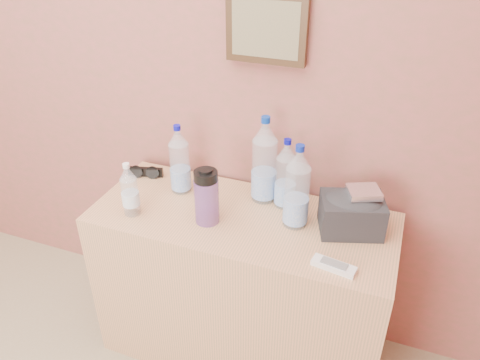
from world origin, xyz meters
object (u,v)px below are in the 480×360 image
(ac_remote, at_px, (334,266))
(pet_large_c, at_px, (286,177))
(pet_small, at_px, (130,192))
(foil_packet, at_px, (364,192))
(pet_large_a, at_px, (180,163))
(sunglasses, at_px, (146,172))
(pet_large_b, at_px, (264,164))
(dresser, at_px, (242,287))
(pet_large_d, at_px, (297,191))
(nalgene_bottle, at_px, (207,196))
(toiletry_bag, at_px, (352,213))

(ac_remote, bearing_deg, pet_large_c, 139.57)
(pet_small, bearing_deg, foil_packet, 13.95)
(pet_large_a, height_order, sunglasses, pet_large_a)
(pet_large_b, bearing_deg, dresser, -103.15)
(pet_large_c, bearing_deg, sunglasses, 179.95)
(foil_packet, bearing_deg, pet_small, -166.05)
(pet_large_c, xyz_separation_m, pet_large_d, (0.07, -0.11, 0.02))
(pet_large_a, bearing_deg, pet_large_c, 6.22)
(pet_large_c, relative_size, foil_packet, 2.61)
(pet_large_a, xyz_separation_m, pet_small, (-0.10, -0.22, -0.03))
(ac_remote, bearing_deg, nalgene_bottle, 178.24)
(dresser, distance_m, pet_large_c, 0.53)
(pet_large_d, bearing_deg, pet_large_c, 123.95)
(dresser, xyz_separation_m, pet_large_a, (-0.31, 0.09, 0.50))
(dresser, distance_m, pet_large_a, 0.60)
(pet_large_a, xyz_separation_m, ac_remote, (0.70, -0.26, -0.12))
(dresser, distance_m, nalgene_bottle, 0.50)
(sunglasses, bearing_deg, nalgene_bottle, -42.70)
(dresser, relative_size, toiletry_bag, 5.29)
(pet_small, xyz_separation_m, nalgene_bottle, (0.29, 0.06, 0.01))
(dresser, height_order, pet_large_a, pet_large_a)
(pet_large_c, relative_size, pet_large_d, 0.88)
(pet_large_d, relative_size, toiletry_bag, 1.49)
(dresser, distance_m, ac_remote, 0.57)
(pet_large_b, distance_m, pet_large_d, 0.21)
(pet_large_d, height_order, toiletry_bag, pet_large_d)
(pet_large_b, xyz_separation_m, pet_small, (-0.45, -0.28, -0.06))
(nalgene_bottle, height_order, toiletry_bag, nalgene_bottle)
(pet_large_b, bearing_deg, pet_small, -147.69)
(pet_large_d, bearing_deg, ac_remote, -46.50)
(dresser, distance_m, pet_large_d, 0.56)
(nalgene_bottle, bearing_deg, toiletry_bag, 14.66)
(pet_large_b, height_order, pet_small, pet_large_b)
(pet_small, relative_size, ac_remote, 1.49)
(pet_large_a, bearing_deg, foil_packet, -0.79)
(pet_small, bearing_deg, nalgene_bottle, 11.19)
(dresser, distance_m, pet_small, 0.63)
(pet_large_d, height_order, pet_small, pet_large_d)
(pet_large_c, bearing_deg, toiletry_bag, -14.93)
(nalgene_bottle, distance_m, foil_packet, 0.57)
(pet_large_d, relative_size, pet_small, 1.50)
(dresser, xyz_separation_m, sunglasses, (-0.51, 0.14, 0.39))
(dresser, xyz_separation_m, toiletry_bag, (0.40, 0.07, 0.45))
(pet_large_a, relative_size, pet_large_b, 0.82)
(pet_large_a, xyz_separation_m, pet_large_b, (0.34, 0.06, 0.03))
(pet_large_b, bearing_deg, foil_packet, -10.45)
(pet_small, relative_size, toiletry_bag, 0.99)
(pet_large_a, relative_size, pet_large_c, 1.02)
(sunglasses, bearing_deg, foil_packet, -18.27)
(pet_small, height_order, foil_packet, pet_small)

